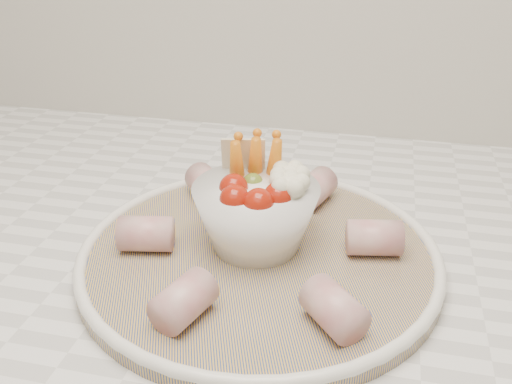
# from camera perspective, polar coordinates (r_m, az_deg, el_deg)

# --- Properties ---
(serving_platter) EXTENTS (0.47, 0.47, 0.02)m
(serving_platter) POSITION_cam_1_polar(r_m,az_deg,el_deg) (0.58, 0.34, -6.24)
(serving_platter) COLOR navy
(serving_platter) RESTS_ON kitchen_counter
(veggie_bowl) EXTENTS (0.13, 0.13, 0.11)m
(veggie_bowl) POSITION_cam_1_polar(r_m,az_deg,el_deg) (0.57, 0.12, -1.86)
(veggie_bowl) COLOR white
(veggie_bowl) RESTS_ON serving_platter
(cured_meat_rolls) EXTENTS (0.28, 0.29, 0.04)m
(cured_meat_rolls) POSITION_cam_1_polar(r_m,az_deg,el_deg) (0.57, 0.35, -4.38)
(cured_meat_rolls) COLOR #B35258
(cured_meat_rolls) RESTS_ON serving_platter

